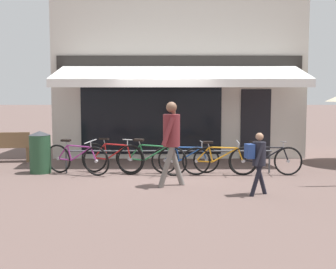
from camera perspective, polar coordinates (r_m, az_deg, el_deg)
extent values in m
plane|color=brown|center=(10.17, -0.87, -5.52)|extent=(160.00, 160.00, 0.00)
cube|color=beige|center=(14.21, 1.16, 8.23)|extent=(7.69, 3.00, 5.28)
cube|color=black|center=(12.70, -2.51, 2.24)|extent=(4.23, 0.04, 2.17)
cube|color=black|center=(12.97, 11.56, 1.38)|extent=(0.90, 0.04, 2.10)
cube|color=#282623|center=(12.71, 1.33, 9.63)|extent=(7.31, 0.06, 0.44)
cube|color=white|center=(11.81, 1.44, 8.39)|extent=(6.93, 1.81, 0.50)
cube|color=white|center=(10.90, 1.57, 6.94)|extent=(6.93, 0.03, 0.20)
cylinder|color=#47494F|center=(10.36, -0.23, -2.24)|extent=(5.12, 0.04, 0.04)
cylinder|color=#47494F|center=(10.70, -13.82, -3.64)|extent=(0.04, 0.04, 0.55)
cylinder|color=#47494F|center=(10.70, 13.36, -3.63)|extent=(0.04, 0.04, 0.55)
torus|color=black|center=(10.14, -9.91, -3.60)|extent=(0.71, 0.38, 0.72)
cylinder|color=#9E9EA3|center=(10.14, -9.91, -3.60)|extent=(0.09, 0.09, 0.08)
torus|color=black|center=(10.74, -14.83, -3.20)|extent=(0.71, 0.38, 0.72)
cylinder|color=#9E9EA3|center=(10.74, -14.83, -3.20)|extent=(0.09, 0.09, 0.08)
cylinder|color=#892D7A|center=(10.32, -11.91, -2.59)|extent=(0.56, 0.29, 0.38)
cylinder|color=#892D7A|center=(10.31, -12.18, -1.57)|extent=(0.63, 0.28, 0.05)
cylinder|color=#892D7A|center=(10.51, -13.43, -2.43)|extent=(0.12, 0.04, 0.38)
cylinder|color=#892D7A|center=(10.63, -14.01, -3.31)|extent=(0.37, 0.17, 0.05)
cylinder|color=#892D7A|center=(10.62, -14.27, -2.33)|extent=(0.30, 0.19, 0.37)
cylinder|color=#892D7A|center=(10.13, -10.26, -2.65)|extent=(0.16, 0.05, 0.35)
cylinder|color=#9E9EA3|center=(10.49, -13.78, -1.16)|extent=(0.06, 0.03, 0.11)
cube|color=black|center=(10.49, -13.88, -0.79)|extent=(0.26, 0.19, 0.06)
cylinder|color=#9E9EA3|center=(10.11, -10.64, -1.32)|extent=(0.04, 0.05, 0.14)
cylinder|color=#9E9EA3|center=(10.10, -10.67, -0.93)|extent=(0.22, 0.49, 0.08)
torus|color=black|center=(10.24, -5.26, -3.42)|extent=(0.73, 0.37, 0.73)
cylinder|color=#9E9EA3|center=(10.24, -5.26, -3.42)|extent=(0.09, 0.09, 0.08)
torus|color=black|center=(10.70, -10.15, -3.11)|extent=(0.73, 0.37, 0.73)
cylinder|color=#9E9EA3|center=(10.70, -10.15, -3.11)|extent=(0.09, 0.09, 0.08)
cylinder|color=#B21E1E|center=(10.40, -7.13, -2.41)|extent=(0.55, 0.18, 0.39)
cylinder|color=#B21E1E|center=(10.41, -7.27, -1.37)|extent=(0.59, 0.25, 0.05)
cylinder|color=#B21E1E|center=(10.54, -8.63, -2.28)|extent=(0.10, 0.12, 0.38)
cylinder|color=#B21E1E|center=(10.61, -9.33, -3.21)|extent=(0.34, 0.15, 0.05)
cylinder|color=#B21E1E|center=(10.62, -9.46, -2.19)|extent=(0.31, 0.09, 0.38)
cylinder|color=#B21E1E|center=(10.25, -5.50, -2.45)|extent=(0.14, 0.12, 0.35)
cylinder|color=#9E9EA3|center=(10.56, -8.82, -0.98)|extent=(0.06, 0.05, 0.11)
cube|color=black|center=(10.57, -8.88, -0.59)|extent=(0.26, 0.18, 0.06)
cylinder|color=#9E9EA3|center=(10.28, -5.72, -1.10)|extent=(0.04, 0.05, 0.14)
cylinder|color=#9E9EA3|center=(10.28, -5.71, -0.71)|extent=(0.20, 0.50, 0.09)
torus|color=black|center=(9.98, 0.41, -3.62)|extent=(0.73, 0.35, 0.73)
cylinder|color=#9E9EA3|center=(9.98, 0.41, -3.62)|extent=(0.09, 0.09, 0.08)
torus|color=black|center=(10.38, -5.47, -3.29)|extent=(0.73, 0.35, 0.73)
cylinder|color=#9E9EA3|center=(10.38, -5.47, -3.29)|extent=(0.09, 0.09, 0.08)
cylinder|color=#23703D|center=(10.08, -1.92, -2.60)|extent=(0.59, 0.27, 0.39)
cylinder|color=#23703D|center=(10.05, -2.18, -1.54)|extent=(0.66, 0.26, 0.05)
cylinder|color=#23703D|center=(10.20, -3.73, -2.46)|extent=(0.13, 0.04, 0.38)
cylinder|color=#23703D|center=(10.31, -4.48, -3.40)|extent=(0.38, 0.16, 0.05)
cylinder|color=#23703D|center=(10.28, -4.74, -2.36)|extent=(0.32, 0.18, 0.38)
cylinder|color=#23703D|center=(9.95, 0.04, -2.64)|extent=(0.16, 0.04, 0.35)
cylinder|color=#9E9EA3|center=(10.17, -4.08, -1.13)|extent=(0.05, 0.02, 0.11)
cube|color=black|center=(10.17, -4.18, -0.75)|extent=(0.26, 0.18, 0.06)
cylinder|color=#9E9EA3|center=(9.92, -0.34, -1.27)|extent=(0.04, 0.05, 0.14)
cylinder|color=#9E9EA3|center=(9.91, -0.35, -0.87)|extent=(0.19, 0.50, 0.08)
torus|color=black|center=(10.43, 5.01, -3.44)|extent=(0.66, 0.10, 0.66)
cylinder|color=#9E9EA3|center=(10.43, 5.01, -3.44)|extent=(0.07, 0.07, 0.07)
torus|color=black|center=(10.32, -0.66, -3.52)|extent=(0.66, 0.10, 0.66)
cylinder|color=#9E9EA3|center=(10.32, -0.66, -3.52)|extent=(0.07, 0.07, 0.07)
cylinder|color=#1E4793|center=(10.36, 2.87, -2.68)|extent=(0.57, 0.08, 0.35)
cylinder|color=#1E4793|center=(10.33, 2.66, -1.76)|extent=(0.64, 0.08, 0.05)
cylinder|color=#1E4793|center=(10.32, 1.12, -2.66)|extent=(0.11, 0.04, 0.35)
cylinder|color=#1E4793|center=(10.33, 0.34, -3.56)|extent=(0.36, 0.06, 0.05)
cylinder|color=#1E4793|center=(10.31, 0.12, -2.63)|extent=(0.31, 0.06, 0.34)
cylinder|color=#1E4793|center=(10.40, 4.70, -2.61)|extent=(0.15, 0.04, 0.32)
cylinder|color=#9E9EA3|center=(10.29, 0.83, -1.45)|extent=(0.05, 0.02, 0.11)
cube|color=black|center=(10.29, 0.74, -1.07)|extent=(0.25, 0.12, 0.05)
cylinder|color=#9E9EA3|center=(10.37, 4.40, -1.39)|extent=(0.03, 0.03, 0.14)
cylinder|color=#9E9EA3|center=(10.36, 4.40, -1.01)|extent=(0.06, 0.52, 0.04)
torus|color=black|center=(10.23, 9.88, -3.59)|extent=(0.69, 0.11, 0.69)
cylinder|color=#9E9EA3|center=(10.23, 9.88, -3.59)|extent=(0.07, 0.07, 0.07)
torus|color=black|center=(10.12, 3.64, -3.61)|extent=(0.69, 0.11, 0.69)
cylinder|color=#9E9EA3|center=(10.12, 3.64, -3.61)|extent=(0.07, 0.07, 0.07)
cylinder|color=orange|center=(10.14, 7.54, -2.76)|extent=(0.62, 0.07, 0.37)
cylinder|color=orange|center=(10.10, 7.33, -1.77)|extent=(0.68, 0.05, 0.05)
cylinder|color=orange|center=(10.11, 5.62, -2.72)|extent=(0.12, 0.06, 0.36)
cylinder|color=orange|center=(10.13, 4.74, -3.66)|extent=(0.39, 0.04, 0.05)
cylinder|color=orange|center=(10.09, 4.52, -2.68)|extent=(0.33, 0.07, 0.36)
cylinder|color=orange|center=(10.19, 9.56, -2.70)|extent=(0.16, 0.06, 0.33)
cylinder|color=#9E9EA3|center=(10.06, 5.31, -1.45)|extent=(0.06, 0.03, 0.11)
cube|color=black|center=(10.04, 5.23, -1.06)|extent=(0.24, 0.11, 0.06)
cylinder|color=#9E9EA3|center=(10.13, 9.25, -1.43)|extent=(0.03, 0.04, 0.14)
cylinder|color=#9E9EA3|center=(10.12, 9.26, -1.04)|extent=(0.04, 0.52, 0.06)
torus|color=black|center=(10.51, 15.76, -3.48)|extent=(0.69, 0.10, 0.69)
cylinder|color=#9E9EA3|center=(10.51, 15.76, -3.48)|extent=(0.07, 0.07, 0.07)
torus|color=black|center=(10.28, 10.00, -3.55)|extent=(0.69, 0.10, 0.69)
cylinder|color=#9E9EA3|center=(10.28, 10.00, -3.55)|extent=(0.07, 0.07, 0.07)
cylinder|color=black|center=(10.40, 13.60, -2.67)|extent=(0.60, 0.06, 0.37)
cylinder|color=black|center=(10.38, 13.39, -1.70)|extent=(0.66, 0.04, 0.05)
cylinder|color=black|center=(10.33, 11.83, -2.65)|extent=(0.12, 0.07, 0.36)
cylinder|color=black|center=(10.31, 11.02, -3.59)|extent=(0.38, 0.04, 0.05)
cylinder|color=black|center=(10.29, 10.81, -2.61)|extent=(0.32, 0.06, 0.36)
cylinder|color=black|center=(10.48, 15.45, -2.61)|extent=(0.16, 0.07, 0.33)
cylinder|color=#9E9EA3|center=(10.30, 11.53, -1.39)|extent=(0.06, 0.04, 0.11)
cube|color=black|center=(10.30, 11.45, -1.00)|extent=(0.24, 0.11, 0.06)
cylinder|color=#9E9EA3|center=(10.46, 15.14, -1.35)|extent=(0.03, 0.04, 0.14)
cylinder|color=#9E9EA3|center=(10.45, 15.15, -0.96)|extent=(0.03, 0.52, 0.06)
cylinder|color=slate|center=(8.98, 0.95, -4.22)|extent=(0.37, 0.16, 0.88)
cylinder|color=slate|center=(8.75, -0.44, -4.46)|extent=(0.37, 0.16, 0.88)
cylinder|color=maroon|center=(8.77, 0.26, 0.56)|extent=(0.40, 0.40, 0.67)
sphere|color=brown|center=(8.75, 0.27, 3.72)|extent=(0.22, 0.22, 0.22)
cylinder|color=maroon|center=(8.56, -0.18, 0.44)|extent=(0.30, 0.20, 0.60)
cylinder|color=maroon|center=(8.98, 0.39, 1.66)|extent=(0.22, 0.21, 0.30)
cylinder|color=brown|center=(8.97, 0.61, 2.23)|extent=(0.13, 0.19, 0.45)
cube|color=black|center=(8.91, 0.53, 3.60)|extent=(0.03, 0.07, 0.14)
cylinder|color=black|center=(8.39, 12.31, -5.96)|extent=(0.26, 0.13, 0.60)
cylinder|color=black|center=(8.20, 11.62, -6.21)|extent=(0.26, 0.13, 0.60)
cylinder|color=black|center=(8.21, 12.04, -2.56)|extent=(0.29, 0.29, 0.45)
sphere|color=#A87A5B|center=(8.17, 12.08, -0.29)|extent=(0.15, 0.15, 0.15)
cylinder|color=black|center=(8.05, 12.01, -2.71)|extent=(0.21, 0.15, 0.41)
cylinder|color=black|center=(8.37, 12.06, -2.42)|extent=(0.21, 0.15, 0.41)
cube|color=navy|center=(8.13, 10.78, -2.23)|extent=(0.18, 0.24, 0.27)
cylinder|color=#23472D|center=(10.85, -17.13, -2.56)|extent=(0.51, 0.51, 0.94)
cone|color=#33353A|center=(10.80, -17.21, 0.18)|extent=(0.52, 0.52, 0.10)
cube|color=brown|center=(13.04, -21.70, -1.52)|extent=(1.64, 0.65, 0.06)
cube|color=brown|center=(12.91, -18.56, -2.49)|extent=(0.13, 0.36, 0.45)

